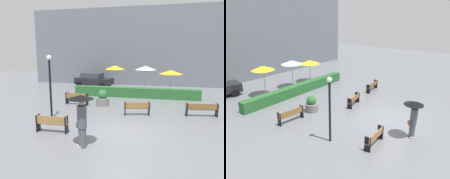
{
  "view_description": "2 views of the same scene",
  "coord_description": "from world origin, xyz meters",
  "views": [
    {
      "loc": [
        1.8,
        -9.74,
        3.81
      ],
      "look_at": [
        -1.14,
        3.05,
        1.55
      ],
      "focal_mm": 34.35,
      "sensor_mm": 36.0,
      "label": 1
    },
    {
      "loc": [
        -12.07,
        -5.25,
        6.58
      ],
      "look_at": [
        -0.44,
        3.96,
        1.35
      ],
      "focal_mm": 33.98,
      "sensor_mm": 36.0,
      "label": 2
    }
  ],
  "objects": [
    {
      "name": "hedge_strip",
      "position": [
        -0.35,
        8.4,
        0.42
      ],
      "size": [
        10.71,
        0.7,
        0.85
      ],
      "primitive_type": "cube",
      "color": "#28602D",
      "rests_on": "ground"
    },
    {
      "name": "bench_near_left",
      "position": [
        -3.25,
        -0.75,
        0.49
      ],
      "size": [
        1.6,
        0.39,
        0.83
      ],
      "color": "#9E7242",
      "rests_on": "ground"
    },
    {
      "name": "building_facade",
      "position": [
        0.0,
        16.0,
        4.5
      ],
      "size": [
        28.0,
        1.2,
        9.01
      ],
      "primitive_type": "cube",
      "color": "slate",
      "rests_on": "ground"
    },
    {
      "name": "patio_umbrella_yellow_far",
      "position": [
        2.66,
        10.09,
        2.1
      ],
      "size": [
        2.06,
        2.06,
        2.28
      ],
      "color": "silver",
      "rests_on": "ground"
    },
    {
      "name": "bench_far_right",
      "position": [
        4.28,
        3.68,
        0.48
      ],
      "size": [
        1.9,
        0.57,
        0.8
      ],
      "color": "brown",
      "rests_on": "ground"
    },
    {
      "name": "parked_car",
      "position": [
        -5.59,
        13.19,
        0.82
      ],
      "size": [
        4.43,
        2.51,
        1.57
      ],
      "color": "black",
      "rests_on": "ground"
    },
    {
      "name": "pedestrian_with_umbrella",
      "position": [
        -1.24,
        -1.97,
        1.45
      ],
      "size": [
        1.07,
        1.07,
        2.16
      ],
      "color": "#4C515B",
      "rests_on": "ground"
    },
    {
      "name": "patio_umbrella_yellow",
      "position": [
        -2.52,
        10.28,
        2.42
      ],
      "size": [
        1.88,
        1.88,
        2.61
      ],
      "color": "silver",
      "rests_on": "ground"
    },
    {
      "name": "ground_plane",
      "position": [
        0.0,
        0.0,
        0.0
      ],
      "size": [
        60.0,
        60.0,
        0.0
      ],
      "primitive_type": "plane",
      "color": "slate"
    },
    {
      "name": "bench_mid_center",
      "position": [
        0.43,
        3.09,
        0.49
      ],
      "size": [
        1.62,
        0.67,
        0.83
      ],
      "color": "olive",
      "rests_on": "ground"
    },
    {
      "name": "patio_umbrella_white",
      "position": [
        0.41,
        10.12,
        2.44
      ],
      "size": [
        1.94,
        1.94,
        2.62
      ],
      "color": "silver",
      "rests_on": "ground"
    },
    {
      "name": "planter_pot",
      "position": [
        -2.27,
        4.95,
        0.5
      ],
      "size": [
        0.93,
        0.93,
        1.17
      ],
      "color": "slate",
      "rests_on": "ground"
    },
    {
      "name": "lamp_post",
      "position": [
        -4.41,
        1.37,
        2.27
      ],
      "size": [
        0.28,
        0.28,
        3.68
      ],
      "color": "black",
      "rests_on": "ground"
    },
    {
      "name": "bench_far_left",
      "position": [
        -4.25,
        4.83,
        0.52
      ],
      "size": [
        1.83,
        0.57,
        0.87
      ],
      "color": "olive",
      "rests_on": "ground"
    }
  ]
}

